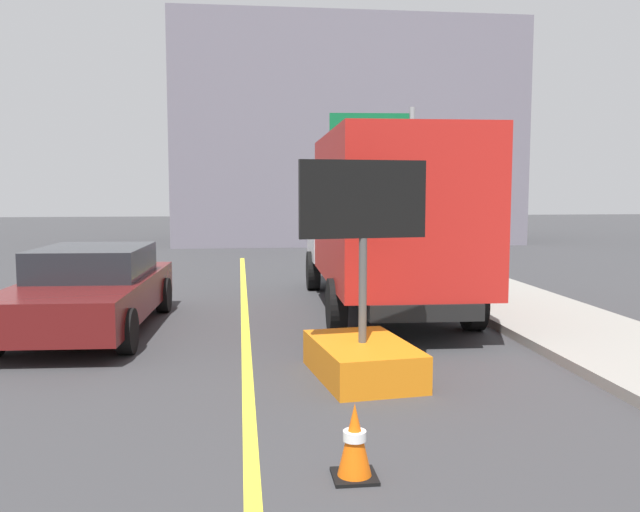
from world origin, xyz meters
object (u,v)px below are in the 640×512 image
(arrow_board_trailer, at_px, (362,340))
(box_truck, at_px, (384,217))
(highway_guide_sign, at_px, (388,156))
(traffic_cone_mid_lane, at_px, (355,442))
(pickup_car, at_px, (91,289))

(arrow_board_trailer, bearing_deg, box_truck, 74.73)
(arrow_board_trailer, distance_m, box_truck, 4.97)
(box_truck, height_order, highway_guide_sign, highway_guide_sign)
(box_truck, bearing_deg, arrow_board_trailer, -105.27)
(box_truck, xyz_separation_m, traffic_cone_mid_lane, (-1.85, -7.50, -1.50))
(arrow_board_trailer, xyz_separation_m, pickup_car, (-3.96, 3.34, 0.22))
(box_truck, distance_m, highway_guide_sign, 9.42)
(pickup_car, distance_m, highway_guide_sign, 12.94)
(arrow_board_trailer, distance_m, traffic_cone_mid_lane, 2.95)
(highway_guide_sign, bearing_deg, traffic_cone_mid_lane, -103.39)
(arrow_board_trailer, bearing_deg, pickup_car, 139.90)
(box_truck, bearing_deg, highway_guide_sign, 77.01)
(pickup_car, xyz_separation_m, highway_guide_sign, (7.31, 10.32, 2.72))
(box_truck, xyz_separation_m, highway_guide_sign, (2.08, 9.04, 1.62))
(arrow_board_trailer, xyz_separation_m, highway_guide_sign, (3.34, 13.66, 2.94))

